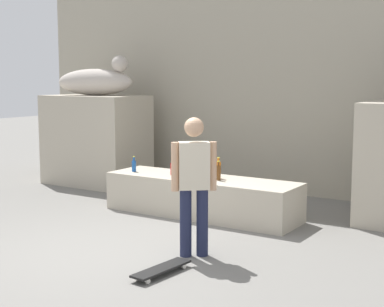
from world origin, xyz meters
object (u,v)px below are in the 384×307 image
(statue_reclining_left, at_px, (97,81))
(bottle_orange, at_px, (218,170))
(skater, at_px, (194,180))
(bottle_blue, at_px, (134,166))
(bottle_brown, at_px, (218,172))
(bottle_red, at_px, (172,168))
(skateboard, at_px, (162,269))

(statue_reclining_left, bearing_deg, bottle_orange, -31.14)
(skater, relative_size, bottle_blue, 6.62)
(bottle_blue, bearing_deg, skater, -36.58)
(bottle_orange, bearing_deg, statue_reclining_left, 162.69)
(skater, height_order, bottle_brown, skater)
(statue_reclining_left, height_order, bottle_orange, statue_reclining_left)
(bottle_red, relative_size, bottle_brown, 0.90)
(statue_reclining_left, relative_size, bottle_red, 6.36)
(skateboard, bearing_deg, skater, 9.94)
(bottle_blue, height_order, bottle_orange, bottle_orange)
(skater, distance_m, bottle_brown, 1.85)
(statue_reclining_left, bearing_deg, bottle_brown, -32.76)
(bottle_blue, distance_m, bottle_brown, 1.57)
(skater, xyz_separation_m, bottle_red, (-1.51, 1.73, -0.22))
(bottle_red, bearing_deg, bottle_blue, -174.33)
(statue_reclining_left, relative_size, skateboard, 2.07)
(skater, height_order, bottle_blue, skater)
(statue_reclining_left, bearing_deg, skater, -48.87)
(bottle_red, xyz_separation_m, bottle_brown, (0.85, -0.01, 0.01))
(skater, height_order, skateboard, skater)
(skateboard, relative_size, bottle_red, 3.07)
(skater, bearing_deg, skateboard, -124.69)
(skateboard, bearing_deg, bottle_orange, 22.46)
(statue_reclining_left, height_order, bottle_red, statue_reclining_left)
(bottle_brown, bearing_deg, bottle_blue, -177.90)
(bottle_orange, bearing_deg, skater, -68.13)
(skateboard, xyz_separation_m, bottle_brown, (-0.72, 2.46, 0.65))
(skateboard, xyz_separation_m, bottle_blue, (-2.29, 2.40, 0.63))
(skateboard, bearing_deg, statue_reclining_left, 54.28)
(skateboard, bearing_deg, bottle_brown, 21.62)
(bottle_brown, height_order, bottle_orange, bottle_orange)
(skateboard, bearing_deg, bottle_blue, 48.90)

